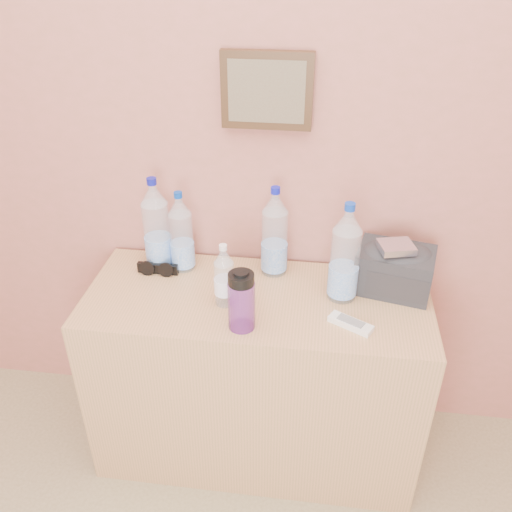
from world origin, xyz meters
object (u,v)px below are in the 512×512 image
Objects in this scene: dresser at (257,376)px; foil_packet at (396,247)px; pet_large_c at (275,236)px; ac_remote at (351,324)px; pet_large_b at (181,236)px; sunglasses at (158,268)px; toiletry_bag at (395,268)px; nalgene_bottle at (241,300)px; pet_large_d at (345,258)px; pet_small at (224,278)px; pet_large_a at (157,228)px.

foil_packet is at bearing 11.12° from dresser.
pet_large_c is 0.43m from ac_remote.
pet_large_c is (0.34, 0.02, 0.01)m from pet_large_b.
toiletry_bag is at bearing 1.80° from sunglasses.
dresser is 5.71× the size of nalgene_bottle.
ac_remote is 0.57× the size of toiletry_bag.
pet_small is at bearing -167.06° from pet_large_d.
foil_packet is (0.49, 0.25, 0.08)m from nalgene_bottle.
dresser is 4.69× the size of toiletry_bag.
nalgene_bottle is at bearing -56.95° from pet_small.
pet_large_c is 0.95× the size of pet_large_d.
foil_packet is (-0.01, -0.03, 0.10)m from toiletry_bag.
pet_large_d is 1.57× the size of pet_small.
pet_large_b reaches higher than sunglasses.
pet_large_a reaches higher than toiletry_bag.
pet_large_b is 2.77× the size of foil_packet.
dresser is 8.26× the size of ac_remote.
pet_large_d is 0.18m from foil_packet.
toiletry_bag is (0.85, 0.01, 0.07)m from sunglasses.
dresser is 3.53× the size of pet_large_c.
pet_large_c reaches higher than pet_small.
pet_large_d is 2.46× the size of ac_remote.
toiletry_bag is at bearing -2.68° from pet_large_b.
pet_large_a is 2.33× the size of sunglasses.
pet_large_a is 0.86m from toiletry_bag.
pet_small is (0.29, -0.20, -0.06)m from pet_large_a.
toiletry_bag is at bearing 15.95° from pet_small.
ac_remote is at bearing 7.73° from nalgene_bottle.
pet_small is at bearing -151.63° from toiletry_bag.
sunglasses is (0.01, -0.06, -0.14)m from pet_large_a.
pet_large_c is 1.62× the size of nalgene_bottle.
pet_large_b is at bearing -170.26° from toiletry_bag.
pet_large_b is 2.13× the size of ac_remote.
sunglasses is at bearing -82.57° from pet_large_a.
sunglasses is 0.86m from toiletry_bag.
foil_packet is at bearing -97.93° from toiletry_bag.
toiletry_bag is 0.10m from foil_packet.
dresser is at bearing 23.97° from pet_small.
pet_large_b is 0.15m from sunglasses.
ac_remote is at bearing -79.42° from pet_large_d.
dresser is 0.67m from toiletry_bag.
dresser is 0.61m from pet_large_d.
sunglasses is at bearing 175.06° from pet_large_d.
pet_small is 2.04× the size of foil_packet.
pet_large_a is at bearing 176.84° from pet_large_b.
foil_packet is at bearing 15.19° from pet_large_d.
pet_large_a is (-0.39, 0.16, 0.53)m from dresser.
dresser is 3.87× the size of pet_large_b.
pet_small is 0.89× the size of toiletry_bag.
nalgene_bottle is (0.08, -0.12, 0.00)m from pet_small.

